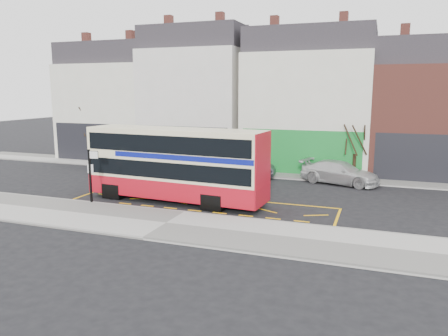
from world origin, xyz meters
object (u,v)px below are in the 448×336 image
at_px(double_decker_bus, 176,164).
at_px(bus_stop_post, 91,170).
at_px(car_silver, 116,161).
at_px(car_grey, 245,167).
at_px(street_tree_left, 89,113).
at_px(street_tree_right, 356,132).
at_px(car_white, 340,173).

distance_m(double_decker_bus, bus_stop_post, 4.38).
distance_m(car_silver, car_grey, 9.71).
distance_m(bus_stop_post, street_tree_left, 15.53).
bearing_deg(street_tree_left, street_tree_right, -2.34).
height_order(car_white, street_tree_right, street_tree_right).
relative_size(bus_stop_post, car_silver, 0.63).
xyz_separation_m(car_silver, car_grey, (9.65, 1.04, -0.06)).
distance_m(car_silver, car_white, 16.05).
xyz_separation_m(car_grey, car_white, (6.38, -0.13, 0.04)).
height_order(double_decker_bus, street_tree_left, street_tree_left).
bearing_deg(car_grey, street_tree_right, -82.68).
bearing_deg(double_decker_bus, car_white, 48.22).
distance_m(car_grey, street_tree_right, 7.74).
xyz_separation_m(double_decker_bus, car_grey, (1.43, 7.76, -1.38)).
height_order(car_grey, street_tree_right, street_tree_right).
bearing_deg(car_white, street_tree_left, 98.95).
bearing_deg(street_tree_left, double_decker_bus, -37.95).
xyz_separation_m(bus_stop_post, car_silver, (-4.40, 8.85, -1.09)).
bearing_deg(car_silver, car_white, -77.20).
height_order(car_silver, street_tree_right, street_tree_right).
xyz_separation_m(bus_stop_post, street_tree_left, (-9.23, 12.31, 2.14)).
distance_m(car_grey, car_white, 6.38).
distance_m(double_decker_bus, car_white, 10.99).
height_order(double_decker_bus, street_tree_right, street_tree_right).
relative_size(car_grey, car_white, 0.84).
bearing_deg(car_white, double_decker_bus, 150.29).
bearing_deg(double_decker_bus, car_silver, 144.60).
bearing_deg(street_tree_left, car_grey, -9.49).
bearing_deg(street_tree_left, bus_stop_post, -53.13).
height_order(double_decker_bus, car_grey, double_decker_bus).
distance_m(double_decker_bus, car_grey, 8.01).
bearing_deg(street_tree_right, double_decker_bus, -132.68).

